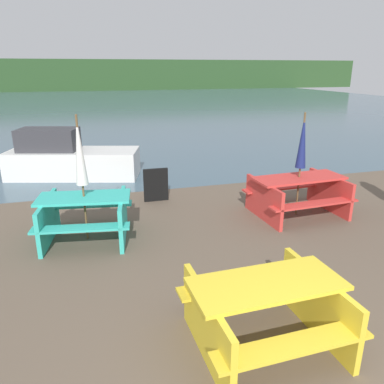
{
  "coord_description": "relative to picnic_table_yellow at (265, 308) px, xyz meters",
  "views": [
    {
      "loc": [
        -1.7,
        -1.61,
        2.88
      ],
      "look_at": [
        -0.0,
        4.27,
        0.85
      ],
      "focal_mm": 35.0,
      "sensor_mm": 36.0,
      "label": 1
    }
  ],
  "objects": [
    {
      "name": "water",
      "position": [
        0.01,
        30.69,
        -0.46
      ],
      "size": [
        60.0,
        50.0,
        0.0
      ],
      "color": "#425B6B",
      "rests_on": "ground_plane"
    },
    {
      "name": "far_treeline",
      "position": [
        0.01,
        50.69,
        1.54
      ],
      "size": [
        80.0,
        1.6,
        4.0
      ],
      "color": "#284723",
      "rests_on": "water"
    },
    {
      "name": "picnic_table_yellow",
      "position": [
        0.0,
        0.0,
        0.0
      ],
      "size": [
        1.64,
        1.42,
        0.78
      ],
      "rotation": [
        0.0,
        0.0,
        0.03
      ],
      "color": "yellow",
      "rests_on": "ground_plane"
    },
    {
      "name": "picnic_table_teal",
      "position": [
        -1.79,
        3.3,
        0.01
      ],
      "size": [
        1.75,
        1.6,
        0.79
      ],
      "rotation": [
        0.0,
        0.0,
        -0.16
      ],
      "color": "#33B7A8",
      "rests_on": "ground_plane"
    },
    {
      "name": "picnic_table_red",
      "position": [
        2.39,
        3.32,
        0.02
      ],
      "size": [
        1.92,
        1.47,
        0.8
      ],
      "rotation": [
        0.0,
        0.0,
        0.05
      ],
      "color": "red",
      "rests_on": "ground_plane"
    },
    {
      "name": "umbrella_navy",
      "position": [
        2.39,
        3.32,
        1.05
      ],
      "size": [
        0.2,
        0.2,
        2.08
      ],
      "color": "brown",
      "rests_on": "ground_plane"
    },
    {
      "name": "umbrella_white",
      "position": [
        -1.79,
        3.3,
        1.1
      ],
      "size": [
        0.2,
        0.2,
        2.18
      ],
      "color": "brown",
      "rests_on": "ground_plane"
    },
    {
      "name": "boat",
      "position": [
        -2.16,
        7.57,
        0.04
      ],
      "size": [
        3.69,
        2.13,
        1.34
      ],
      "rotation": [
        0.0,
        0.0,
        -0.28
      ],
      "color": "silver",
      "rests_on": "water"
    },
    {
      "name": "signboard",
      "position": [
        -0.24,
        4.94,
        -0.09
      ],
      "size": [
        0.55,
        0.08,
        0.75
      ],
      "color": "black",
      "rests_on": "ground_plane"
    }
  ]
}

